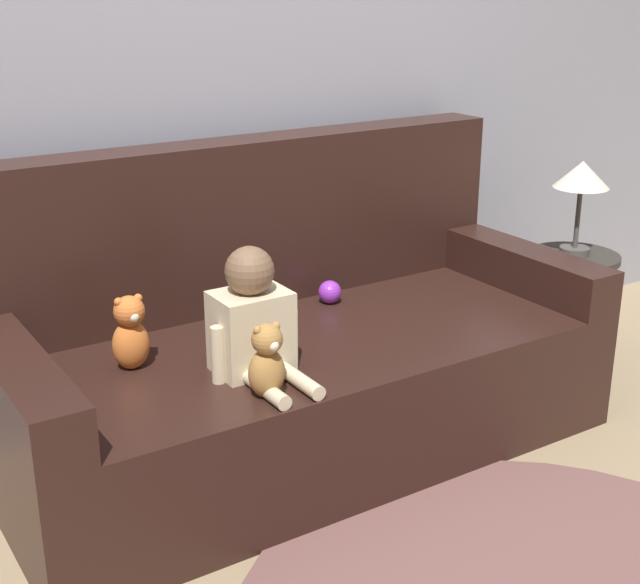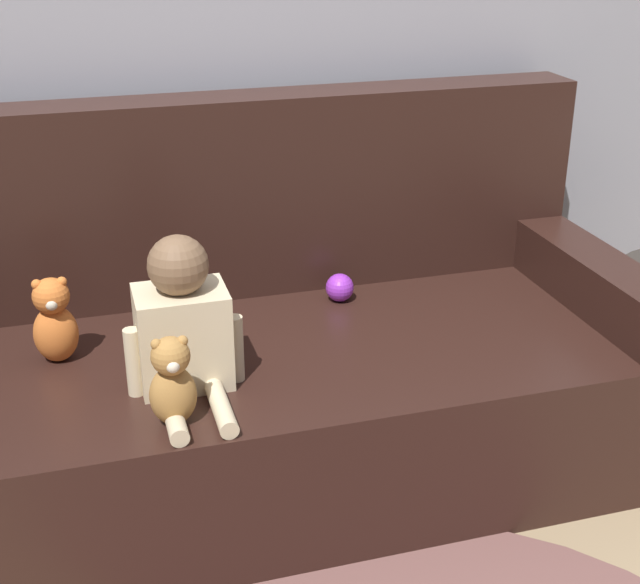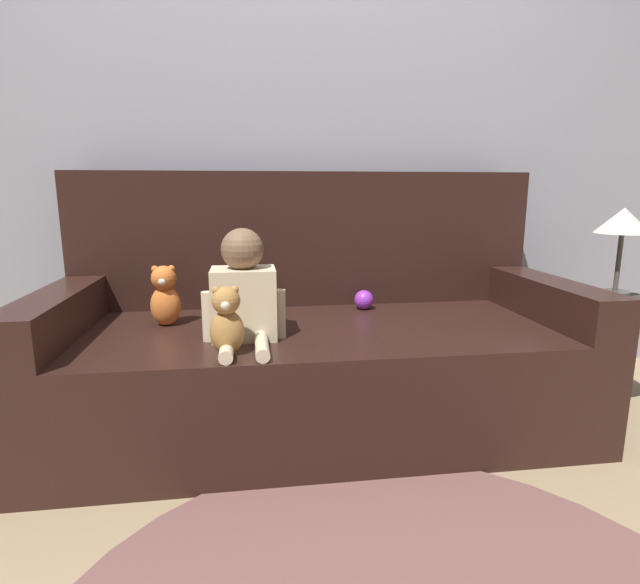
% 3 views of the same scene
% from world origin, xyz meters
% --- Properties ---
extents(ground_plane, '(12.00, 12.00, 0.00)m').
position_xyz_m(ground_plane, '(0.00, 0.00, 0.00)').
color(ground_plane, '#9E8460').
extents(wall_back, '(8.00, 0.05, 2.60)m').
position_xyz_m(wall_back, '(0.00, 0.55, 1.30)').
color(wall_back, '#93939E').
rests_on(wall_back, ground_plane).
extents(couch, '(2.06, 0.94, 1.02)m').
position_xyz_m(couch, '(0.00, 0.08, 0.33)').
color(couch, black).
rests_on(couch, ground_plane).
extents(person_baby, '(0.29, 0.38, 0.39)m').
position_xyz_m(person_baby, '(-0.28, -0.18, 0.59)').
color(person_baby, beige).
rests_on(person_baby, couch).
extents(teddy_bear_brown, '(0.11, 0.10, 0.23)m').
position_xyz_m(teddy_bear_brown, '(-0.34, -0.35, 0.54)').
color(teddy_bear_brown, '#AD7A3D').
rests_on(teddy_bear_brown, couch).
extents(plush_toy_side, '(0.11, 0.11, 0.24)m').
position_xyz_m(plush_toy_side, '(-0.59, 0.04, 0.54)').
color(plush_toy_side, orange).
rests_on(plush_toy_side, couch).
extents(toy_ball, '(0.08, 0.08, 0.08)m').
position_xyz_m(toy_ball, '(0.24, 0.19, 0.47)').
color(toy_ball, purple).
rests_on(toy_ball, couch).
extents(side_table, '(0.37, 0.37, 0.87)m').
position_xyz_m(side_table, '(1.29, -0.01, 0.64)').
color(side_table, '#332D28').
rests_on(side_table, ground_plane).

